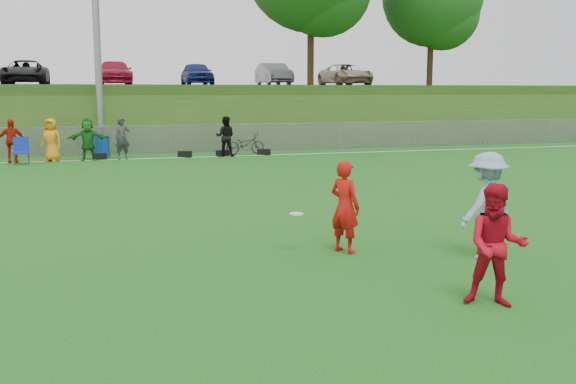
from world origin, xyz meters
name	(u,v)px	position (x,y,z in m)	size (l,w,h in m)	color
ground	(325,276)	(0.00, 0.00, 0.00)	(120.00, 120.00, 0.00)	#125616
sideline_far	(178,158)	(0.00, 18.00, 0.01)	(60.00, 0.10, 0.01)	white
fence	(172,139)	(0.00, 20.00, 0.65)	(58.00, 0.06, 1.30)	gray
berm	(151,112)	(0.00, 31.00, 1.50)	(120.00, 18.00, 3.00)	#244914
parking_lot	(147,86)	(0.00, 33.00, 3.05)	(120.00, 12.00, 0.10)	black
tree_green_far	(435,1)	(16.16, 25.92, 7.96)	(5.88, 5.88, 8.19)	black
car_row	(128,73)	(-1.17, 32.00, 3.82)	(32.04, 5.18, 1.44)	white
spectator_row	(104,139)	(-2.92, 18.00, 0.85)	(9.40, 0.87, 1.69)	#B1210C
gear_bags	(194,154)	(0.71, 18.10, 0.13)	(7.44, 0.51, 0.26)	black
player_red_left	(345,207)	(0.82, 1.28, 0.80)	(0.58, 0.38, 1.59)	red
player_red_center	(497,246)	(1.64, -1.89, 0.80)	(0.78, 0.60, 1.60)	#B80C1E
player_blue	(487,206)	(2.91, 0.24, 0.89)	(1.14, 0.66, 1.77)	#8FA5C7
frisbee	(296,214)	(0.02, 1.51, 0.67)	(0.24, 0.24, 0.02)	white
recycling_bin	(102,146)	(-3.00, 19.00, 0.46)	(0.62, 0.62, 0.93)	#0E3A9E
camp_chair	(21,157)	(-5.96, 17.23, 0.30)	(0.59, 0.60, 1.01)	#102EB1
bicycle	(245,144)	(3.00, 18.54, 0.46)	(0.61, 1.76, 0.93)	#2A2A2C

